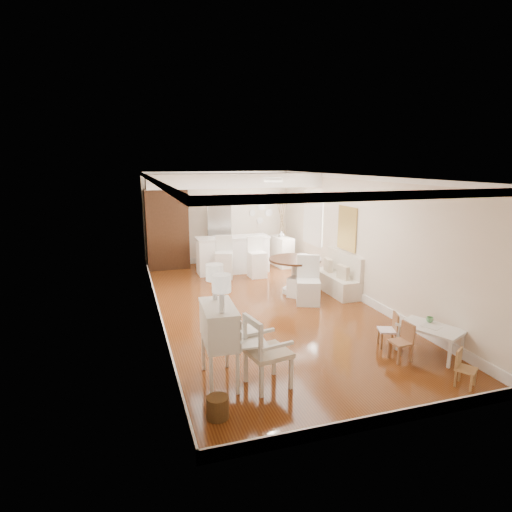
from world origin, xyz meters
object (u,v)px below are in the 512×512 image
pantry_cabinet (167,230)px  secretary_bureau (219,344)px  kids_table (430,340)px  slip_chair_near (308,281)px  gustavian_armchair (268,351)px  kids_chair_b (388,330)px  sideboard (281,251)px  kids_chair_a (401,342)px  breakfast_counter (233,255)px  kids_chair_c (466,369)px  bar_stool_right (257,257)px  bar_stool_left (224,257)px  wicker_basket (218,407)px  slip_chair_far (299,278)px  dining_table (295,276)px  fridge (231,235)px

pantry_cabinet → secretary_bureau: bearing=-90.2°
kids_table → slip_chair_near: bearing=105.9°
secretary_bureau → pantry_cabinet: 7.05m
slip_chair_near → pantry_cabinet: size_ratio=0.46×
secretary_bureau → gustavian_armchair: bearing=-23.4°
kids_chair_b → gustavian_armchair: bearing=-55.4°
kids_chair_b → sideboard: (0.33, 5.96, 0.14)m
kids_table → kids_chair_b: (-0.49, 0.46, 0.07)m
secretary_bureau → pantry_cabinet: (0.03, 7.02, 0.58)m
kids_chair_a → breakfast_counter: bearing=-172.4°
kids_chair_c → bar_stool_right: bearing=66.2°
pantry_cabinet → sideboard: pantry_cabinet is taller
kids_table → kids_chair_c: kids_chair_c is taller
breakfast_counter → sideboard: (1.59, 0.32, -0.07)m
kids_table → secretary_bureau: bearing=177.3°
gustavian_armchair → bar_stool_left: size_ratio=0.91×
slip_chair_near → kids_chair_c: bearing=-59.7°
kids_chair_b → pantry_cabinet: size_ratio=0.27×
wicker_basket → kids_chair_b: 3.42m
kids_chair_c → bar_stool_left: bar_stool_left is taller
slip_chair_near → sideboard: (0.69, 3.48, -0.09)m
slip_chair_far → pantry_cabinet: 4.59m
sideboard → kids_chair_c: bearing=-96.3°
breakfast_counter → bar_stool_left: 0.66m
dining_table → slip_chair_near: slip_chair_near is taller
bar_stool_left → pantry_cabinet: (-1.31, 1.61, 0.58)m
slip_chair_far → breakfast_counter: (-0.91, 2.63, 0.06)m
dining_table → kids_chair_a: bearing=-86.6°
kids_chair_b → slip_chair_far: bearing=-153.5°
kids_table → bar_stool_right: 5.56m
dining_table → slip_chair_near: (-0.02, -0.83, 0.11)m
gustavian_armchair → dining_table: (2.03, 3.92, -0.10)m
wicker_basket → secretary_bureau: bearing=75.6°
kids_table → sideboard: sideboard is taller
dining_table → slip_chair_near: 0.84m
kids_chair_b → bar_stool_right: (-0.76, 4.95, 0.25)m
fridge → sideboard: fridge is taller
secretary_bureau → bar_stool_left: (1.34, 5.41, 0.00)m
wicker_basket → bar_stool_left: bar_stool_left is taller
bar_stool_left → pantry_cabinet: bearing=145.8°
secretary_bureau → kids_table: (3.47, -0.17, -0.33)m
wicker_basket → kids_chair_a: bearing=12.2°
fridge → slip_chair_far: bearing=-79.0°
kids_chair_b → pantry_cabinet: 7.39m
wicker_basket → kids_chair_b: kids_chair_b is taller
bar_stool_right → gustavian_armchair: bearing=-108.4°
slip_chair_near → kids_table: bearing=-52.8°
kids_chair_a → kids_table: bearing=90.4°
secretary_bureau → kids_chair_c: size_ratio=2.13×
pantry_cabinet → breakfast_counter: bearing=-32.4°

